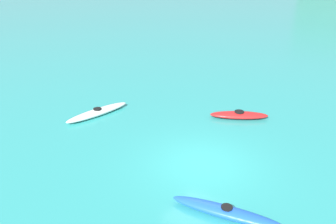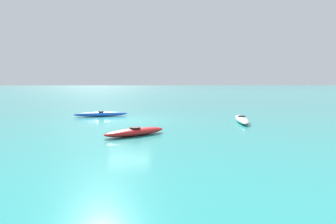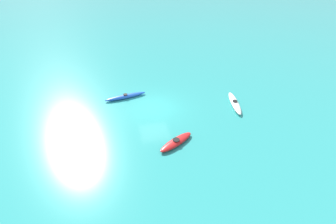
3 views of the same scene
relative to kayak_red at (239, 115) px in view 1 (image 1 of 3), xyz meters
name	(u,v)px [view 1 (image 1 of 3)]	position (x,y,z in m)	size (l,w,h in m)	color
ground_plane	(202,164)	(0.71, -4.73, -0.16)	(600.00, 600.00, 0.00)	teal
kayak_red	(239,115)	(0.00, 0.00, 0.00)	(2.80, 2.14, 0.37)	red
kayak_blue	(226,212)	(2.85, -6.89, 0.00)	(3.62, 1.28, 0.37)	blue
kayak_white	(98,112)	(-5.95, -3.85, 0.00)	(1.25, 3.61, 0.37)	white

